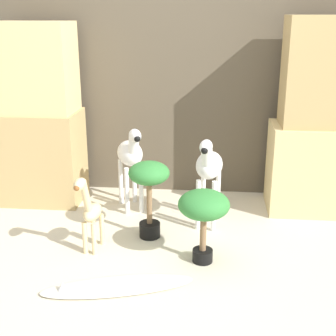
# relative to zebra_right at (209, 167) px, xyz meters

# --- Properties ---
(ground_plane) EXTENTS (14.00, 14.00, 0.00)m
(ground_plane) POSITION_rel_zebra_right_xyz_m (-0.30, -0.74, -0.47)
(ground_plane) COLOR beige
(wall_back) EXTENTS (6.40, 0.08, 2.20)m
(wall_back) POSITION_rel_zebra_right_xyz_m (-0.30, 0.76, 0.63)
(wall_back) COLOR brown
(wall_back) RESTS_ON ground_plane
(rock_pillar_left) EXTENTS (0.67, 0.47, 1.49)m
(rock_pillar_left) POSITION_rel_zebra_right_xyz_m (-1.42, 0.39, 0.25)
(rock_pillar_left) COLOR tan
(rock_pillar_left) RESTS_ON ground_plane
(rock_pillar_right) EXTENTS (0.67, 0.47, 1.54)m
(rock_pillar_right) POSITION_rel_zebra_right_xyz_m (0.82, 0.39, 0.23)
(rock_pillar_right) COLOR #DBC184
(rock_pillar_right) RESTS_ON ground_plane
(zebra_right) EXTENTS (0.24, 0.47, 0.72)m
(zebra_right) POSITION_rel_zebra_right_xyz_m (0.00, 0.00, 0.00)
(zebra_right) COLOR white
(zebra_right) RESTS_ON ground_plane
(zebra_left) EXTENTS (0.31, 0.47, 0.72)m
(zebra_left) POSITION_rel_zebra_right_xyz_m (-0.63, 0.25, 0.00)
(zebra_left) COLOR white
(zebra_left) RESTS_ON ground_plane
(giraffe_figurine) EXTENTS (0.14, 0.36, 0.58)m
(giraffe_figurine) POSITION_rel_zebra_right_xyz_m (-0.78, -0.49, -0.17)
(giraffe_figurine) COLOR beige
(giraffe_figurine) RESTS_ON ground_plane
(potted_palm_front) EXTENTS (0.29, 0.29, 0.57)m
(potted_palm_front) POSITION_rel_zebra_right_xyz_m (-0.42, -0.24, -0.05)
(potted_palm_front) COLOR black
(potted_palm_front) RESTS_ON ground_plane
(potted_palm_back) EXTENTS (0.33, 0.33, 0.49)m
(potted_palm_back) POSITION_rel_zebra_right_xyz_m (-0.02, -0.56, -0.09)
(potted_palm_back) COLOR black
(potted_palm_back) RESTS_ON ground_plane
(surfboard) EXTENTS (0.94, 0.46, 0.07)m
(surfboard) POSITION_rel_zebra_right_xyz_m (-0.53, -0.93, -0.45)
(surfboard) COLOR silver
(surfboard) RESTS_ON ground_plane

